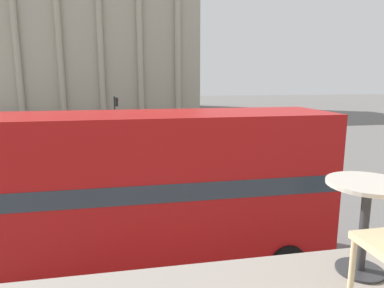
{
  "coord_description": "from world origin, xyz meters",
  "views": [
    {
      "loc": [
        -0.98,
        -2.5,
        5.25
      ],
      "look_at": [
        2.4,
        15.18,
        1.78
      ],
      "focal_mm": 32.0,
      "sensor_mm": 36.0,
      "label": 1
    }
  ],
  "objects_px": {
    "traffic_light_far": "(116,113)",
    "pedestrian_black": "(275,169)",
    "cafe_dining_table": "(366,207)",
    "pedestrian_olive": "(173,160)",
    "traffic_light_near": "(157,147)",
    "double_decker_bus": "(135,187)",
    "plaza_building_left": "(85,38)",
    "traffic_light_mid": "(226,129)"
  },
  "relations": [
    {
      "from": "cafe_dining_table",
      "to": "plaza_building_left",
      "type": "distance_m",
      "value": 59.59
    },
    {
      "from": "cafe_dining_table",
      "to": "double_decker_bus",
      "type": "bearing_deg",
      "value": 103.61
    },
    {
      "from": "traffic_light_mid",
      "to": "pedestrian_olive",
      "type": "distance_m",
      "value": 4.33
    },
    {
      "from": "cafe_dining_table",
      "to": "pedestrian_olive",
      "type": "height_order",
      "value": "cafe_dining_table"
    },
    {
      "from": "plaza_building_left",
      "to": "traffic_light_mid",
      "type": "xyz_separation_m",
      "value": [
        12.08,
        -41.31,
        -9.47
      ]
    },
    {
      "from": "cafe_dining_table",
      "to": "traffic_light_mid",
      "type": "height_order",
      "value": "cafe_dining_table"
    },
    {
      "from": "traffic_light_mid",
      "to": "pedestrian_olive",
      "type": "height_order",
      "value": "traffic_light_mid"
    },
    {
      "from": "pedestrian_olive",
      "to": "traffic_light_far",
      "type": "bearing_deg",
      "value": 179.7
    },
    {
      "from": "plaza_building_left",
      "to": "traffic_light_mid",
      "type": "relative_size",
      "value": 10.48
    },
    {
      "from": "cafe_dining_table",
      "to": "traffic_light_far",
      "type": "distance_m",
      "value": 26.05
    },
    {
      "from": "cafe_dining_table",
      "to": "traffic_light_mid",
      "type": "distance_m",
      "value": 17.83
    },
    {
      "from": "traffic_light_near",
      "to": "pedestrian_olive",
      "type": "bearing_deg",
      "value": 73.69
    },
    {
      "from": "traffic_light_far",
      "to": "pedestrian_olive",
      "type": "height_order",
      "value": "traffic_light_far"
    },
    {
      "from": "pedestrian_olive",
      "to": "pedestrian_black",
      "type": "distance_m",
      "value": 5.18
    },
    {
      "from": "traffic_light_mid",
      "to": "cafe_dining_table",
      "type": "bearing_deg",
      "value": -103.09
    },
    {
      "from": "plaza_building_left",
      "to": "pedestrian_olive",
      "type": "bearing_deg",
      "value": -78.87
    },
    {
      "from": "cafe_dining_table",
      "to": "pedestrian_black",
      "type": "relative_size",
      "value": 0.44
    },
    {
      "from": "double_decker_bus",
      "to": "cafe_dining_table",
      "type": "bearing_deg",
      "value": -73.84
    },
    {
      "from": "double_decker_bus",
      "to": "cafe_dining_table",
      "type": "xyz_separation_m",
      "value": [
        1.62,
        -6.68,
        1.89
      ]
    },
    {
      "from": "plaza_building_left",
      "to": "traffic_light_near",
      "type": "bearing_deg",
      "value": -81.02
    },
    {
      "from": "plaza_building_left",
      "to": "traffic_light_near",
      "type": "xyz_separation_m",
      "value": [
        7.47,
        -47.26,
        -9.21
      ]
    },
    {
      "from": "pedestrian_olive",
      "to": "traffic_light_near",
      "type": "bearing_deg",
      "value": -32.72
    },
    {
      "from": "cafe_dining_table",
      "to": "pedestrian_olive",
      "type": "relative_size",
      "value": 0.41
    },
    {
      "from": "plaza_building_left",
      "to": "pedestrian_olive",
      "type": "height_order",
      "value": "plaza_building_left"
    },
    {
      "from": "traffic_light_near",
      "to": "double_decker_bus",
      "type": "bearing_deg",
      "value": -102.49
    },
    {
      "from": "traffic_light_far",
      "to": "traffic_light_mid",
      "type": "bearing_deg",
      "value": -52.33
    },
    {
      "from": "double_decker_bus",
      "to": "cafe_dining_table",
      "type": "relative_size",
      "value": 14.43
    },
    {
      "from": "cafe_dining_table",
      "to": "traffic_light_mid",
      "type": "bearing_deg",
      "value": 76.91
    },
    {
      "from": "double_decker_bus",
      "to": "traffic_light_near",
      "type": "height_order",
      "value": "double_decker_bus"
    },
    {
      "from": "double_decker_bus",
      "to": "traffic_light_mid",
      "type": "bearing_deg",
      "value": 64.53
    },
    {
      "from": "traffic_light_far",
      "to": "pedestrian_black",
      "type": "distance_m",
      "value": 15.34
    },
    {
      "from": "pedestrian_olive",
      "to": "plaza_building_left",
      "type": "bearing_deg",
      "value": 174.72
    },
    {
      "from": "traffic_light_far",
      "to": "pedestrian_olive",
      "type": "bearing_deg",
      "value": -73.88
    },
    {
      "from": "double_decker_bus",
      "to": "pedestrian_olive",
      "type": "distance_m",
      "value": 8.74
    },
    {
      "from": "double_decker_bus",
      "to": "pedestrian_olive",
      "type": "height_order",
      "value": "double_decker_bus"
    },
    {
      "from": "plaza_building_left",
      "to": "traffic_light_far",
      "type": "bearing_deg",
      "value": -80.56
    },
    {
      "from": "pedestrian_black",
      "to": "traffic_light_far",
      "type": "bearing_deg",
      "value": -121.15
    },
    {
      "from": "double_decker_bus",
      "to": "pedestrian_olive",
      "type": "relative_size",
      "value": 5.87
    },
    {
      "from": "cafe_dining_table",
      "to": "plaza_building_left",
      "type": "xyz_separation_m",
      "value": [
        -8.06,
        58.57,
        7.46
      ]
    },
    {
      "from": "pedestrian_black",
      "to": "cafe_dining_table",
      "type": "bearing_deg",
      "value": 6.39
    },
    {
      "from": "pedestrian_black",
      "to": "pedestrian_olive",
      "type": "bearing_deg",
      "value": -88.59
    },
    {
      "from": "plaza_building_left",
      "to": "traffic_light_far",
      "type": "xyz_separation_m",
      "value": [
        5.44,
        -32.72,
        -9.24
      ]
    }
  ]
}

